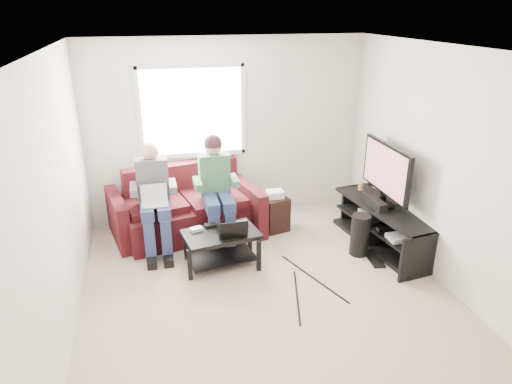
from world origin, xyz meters
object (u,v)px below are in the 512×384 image
end_table (275,212)px  subwoofer (360,235)px  sofa (185,210)px  coffee_table (221,241)px  tv_stand (384,228)px  tv (386,171)px

end_table → subwoofer: bearing=-47.2°
sofa → coffee_table: size_ratio=2.23×
tv_stand → subwoofer: tv_stand is taller
sofa → tv: tv is taller
sofa → coffee_table: sofa is taller
tv_stand → end_table: size_ratio=2.93×
coffee_table → tv_stand: tv_stand is taller
end_table → sofa: bearing=169.9°
coffee_table → subwoofer: bearing=-5.1°
coffee_table → end_table: size_ratio=1.61×
coffee_table → tv_stand: (2.16, -0.03, -0.08)m
subwoofer → sofa: bearing=151.3°
sofa → subwoofer: bearing=-28.7°
sofa → coffee_table: bearing=-71.2°
coffee_table → end_table: (0.90, 0.77, -0.06)m
coffee_table → subwoofer: size_ratio=1.77×
tv → end_table: (-1.26, 0.70, -0.75)m
tv → sofa: bearing=159.8°
tv_stand → sofa: bearing=157.8°
tv_stand → subwoofer: size_ratio=3.22×
tv_stand → end_table: end_table is taller
tv → end_table: size_ratio=1.85×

